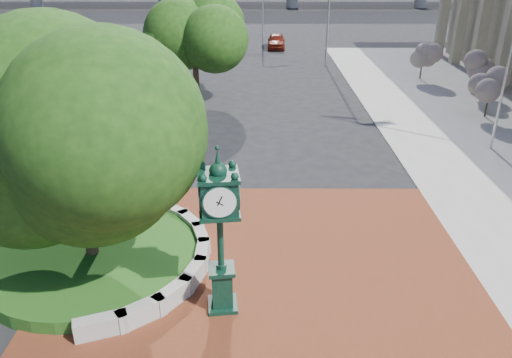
% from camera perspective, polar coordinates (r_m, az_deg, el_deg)
% --- Properties ---
extents(ground, '(200.00, 200.00, 0.00)m').
position_cam_1_polar(ground, '(14.89, 0.91, -9.68)').
color(ground, black).
rests_on(ground, ground).
extents(plaza, '(12.00, 12.00, 0.04)m').
position_cam_1_polar(plaza, '(14.07, 0.95, -11.92)').
color(plaza, maroon).
rests_on(plaza, ground).
extents(planter_wall, '(2.96, 6.77, 0.54)m').
position_cam_1_polar(planter_wall, '(14.96, -9.64, -8.66)').
color(planter_wall, '#9E9B93').
rests_on(planter_wall, ground).
extents(grass_bed, '(6.10, 6.10, 0.40)m').
position_cam_1_polar(grass_bed, '(15.55, -18.06, -8.54)').
color(grass_bed, '#244C15').
rests_on(grass_bed, ground).
extents(tree_planter, '(5.20, 5.20, 6.33)m').
position_cam_1_polar(tree_planter, '(14.00, -19.94, 3.64)').
color(tree_planter, '#38281C').
rests_on(tree_planter, ground).
extents(tree_street, '(4.40, 4.40, 5.45)m').
position_cam_1_polar(tree_street, '(30.95, -7.05, 15.00)').
color(tree_street, '#38281C').
rests_on(tree_street, ground).
extents(post_clock, '(1.01, 1.01, 4.41)m').
position_cam_1_polar(post_clock, '(11.97, -4.14, -5.41)').
color(post_clock, black).
rests_on(post_clock, ground).
extents(parked_car, '(1.72, 3.98, 1.34)m').
position_cam_1_polar(parked_car, '(47.87, 2.34, 15.49)').
color(parked_car, '#641A0E').
rests_on(parked_car, ground).
extents(shrub_near, '(1.20, 1.20, 2.20)m').
position_cam_1_polar(shrub_near, '(29.99, 25.18, 9.32)').
color(shrub_near, '#38281C').
rests_on(shrub_near, ground).
extents(shrub_mid, '(1.20, 1.20, 2.20)m').
position_cam_1_polar(shrub_mid, '(34.61, 23.84, 11.38)').
color(shrub_mid, '#38281C').
rests_on(shrub_mid, ground).
extents(shrub_far, '(1.20, 1.20, 2.20)m').
position_cam_1_polar(shrub_far, '(37.67, 18.53, 13.14)').
color(shrub_far, '#38281C').
rests_on(shrub_far, ground).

